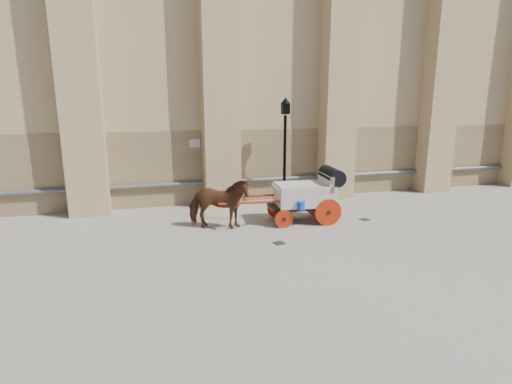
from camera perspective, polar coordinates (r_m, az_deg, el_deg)
name	(u,v)px	position (r m, az deg, el deg)	size (l,w,h in m)	color
ground	(273,230)	(13.23, 2.42, -5.40)	(90.00, 90.00, 0.00)	gray
horse	(219,204)	(13.12, -5.36, -1.69)	(0.93, 2.03, 1.72)	brown
carriage	(308,193)	(14.02, 7.48, -0.13)	(4.39, 1.61, 1.88)	black
street_lamp	(285,149)	(15.95, 4.14, 6.17)	(0.40, 0.40, 4.27)	black
drain_grate_near	(279,243)	(12.03, 3.32, -7.28)	(0.32, 0.32, 0.01)	black
drain_grate_far	(365,219)	(14.82, 15.25, -3.80)	(0.32, 0.32, 0.01)	black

